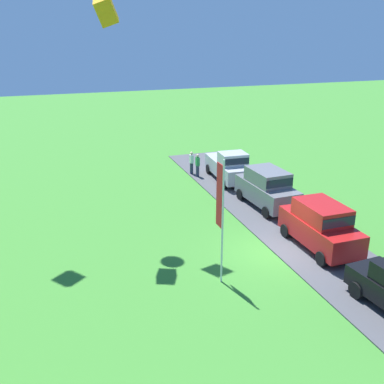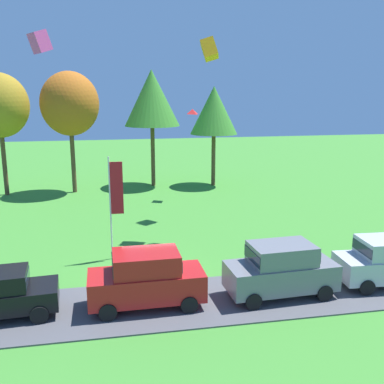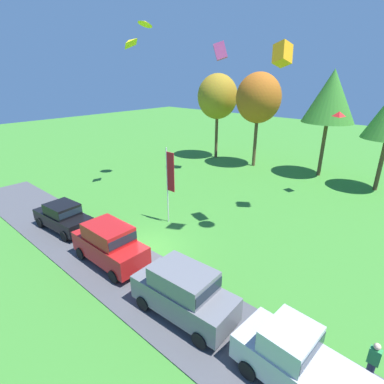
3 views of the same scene
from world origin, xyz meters
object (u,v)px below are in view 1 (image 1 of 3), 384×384
object	(u,v)px
car_pickup_by_flagpole	(230,166)
kite_box_mid_center	(106,11)
car_suv_far_end	(267,187)
person_beside_suv	(198,165)
flag_banner	(221,205)
car_suv_mid_row	(321,224)
person_watching_sky	(192,163)

from	to	relation	value
car_pickup_by_flagpole	kite_box_mid_center	xyz separation A→B (m)	(-6.26, 8.86, 9.67)
car_suv_far_end	person_beside_suv	world-z (taller)	car_suv_far_end
car_pickup_by_flagpole	flag_banner	world-z (taller)	flag_banner
car_suv_far_end	car_pickup_by_flagpole	size ratio (longest dim) A/B	0.92
person_beside_suv	kite_box_mid_center	world-z (taller)	kite_box_mid_center
car_suv_mid_row	kite_box_mid_center	xyz separation A→B (m)	(4.56, 8.89, 9.48)
car_pickup_by_flagpole	person_watching_sky	distance (m)	3.07
person_beside_suv	kite_box_mid_center	bearing A→B (deg)	137.95
car_suv_far_end	person_beside_suv	bearing A→B (deg)	16.17
car_pickup_by_flagpole	person_beside_suv	world-z (taller)	car_pickup_by_flagpole
flag_banner	kite_box_mid_center	size ratio (longest dim) A/B	5.04
car_suv_mid_row	car_pickup_by_flagpole	world-z (taller)	car_suv_mid_row
person_watching_sky	kite_box_mid_center	size ratio (longest dim) A/B	1.61
car_pickup_by_flagpole	person_watching_sky	xyz separation A→B (m)	(2.32, 1.99, -0.23)
person_beside_suv	kite_box_mid_center	size ratio (longest dim) A/B	1.61
flag_banner	kite_box_mid_center	xyz separation A→B (m)	(5.60, 3.26, 7.39)
car_suv_mid_row	person_beside_suv	world-z (taller)	car_suv_mid_row
kite_box_mid_center	person_watching_sky	bearing A→B (deg)	-38.66
car_pickup_by_flagpole	person_beside_suv	xyz separation A→B (m)	(1.56, 1.80, -0.23)
car_suv_far_end	car_pickup_by_flagpole	world-z (taller)	car_suv_far_end
flag_banner	car_suv_far_end	bearing A→B (deg)	-40.75
car_suv_mid_row	kite_box_mid_center	distance (m)	13.77
car_suv_mid_row	person_watching_sky	world-z (taller)	car_suv_mid_row
person_watching_sky	car_suv_far_end	bearing A→B (deg)	-163.98
person_watching_sky	flag_banner	bearing A→B (deg)	165.75
person_watching_sky	flag_banner	xyz separation A→B (m)	(-14.18, 3.60, 2.52)
person_beside_suv	flag_banner	bearing A→B (deg)	164.20
kite_box_mid_center	car_suv_mid_row	bearing A→B (deg)	-117.17
car_suv_far_end	car_pickup_by_flagpole	distance (m)	5.19
car_pickup_by_flagpole	person_watching_sky	world-z (taller)	car_pickup_by_flagpole
person_beside_suv	flag_banner	distance (m)	14.18
car_pickup_by_flagpole	person_beside_suv	distance (m)	2.39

